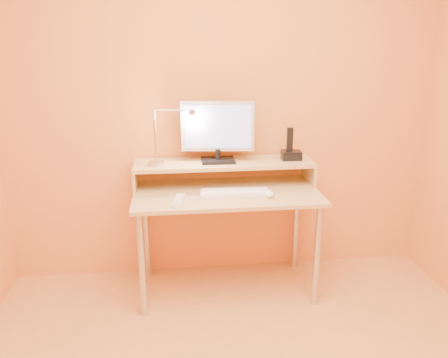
{
  "coord_description": "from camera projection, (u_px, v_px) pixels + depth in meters",
  "views": [
    {
      "loc": [
        -0.33,
        -1.48,
        1.67
      ],
      "look_at": [
        -0.02,
        1.13,
        0.82
      ],
      "focal_mm": 35.12,
      "sensor_mm": 36.0,
      "label": 1
    }
  ],
  "objects": [
    {
      "name": "lamp_head",
      "position": [
        192.0,
        112.0,
        2.78
      ],
      "size": [
        0.04,
        0.04,
        0.03
      ],
      "primitive_type": "cylinder",
      "color": "#BBBBBC",
      "rests_on": "lamp_arm"
    },
    {
      "name": "desk_leg_fl",
      "position": [
        142.0,
        266.0,
        2.66
      ],
      "size": [
        0.04,
        0.04,
        0.69
      ],
      "primitive_type": "cylinder",
      "color": "#BBBBBC",
      "rests_on": "floor"
    },
    {
      "name": "desk_leg_fr",
      "position": [
        317.0,
        256.0,
        2.78
      ],
      "size": [
        0.04,
        0.04,
        0.69
      ],
      "primitive_type": "cylinder",
      "color": "#BBBBBC",
      "rests_on": "floor"
    },
    {
      "name": "remote_control",
      "position": [
        179.0,
        200.0,
        2.66
      ],
      "size": [
        0.08,
        0.2,
        0.02
      ],
      "primitive_type": "cube",
      "rotation": [
        0.0,
        0.0,
        -0.17
      ],
      "color": "silver",
      "rests_on": "desk_lower"
    },
    {
      "name": "monitor_foot",
      "position": [
        218.0,
        160.0,
        2.93
      ],
      "size": [
        0.22,
        0.16,
        0.02
      ],
      "primitive_type": "cube",
      "color": "black",
      "rests_on": "desk_shelf"
    },
    {
      "name": "shelf_riser_right",
      "position": [
        309.0,
        172.0,
        3.03
      ],
      "size": [
        0.02,
        0.3,
        0.14
      ],
      "primitive_type": "cube",
      "color": "tan",
      "rests_on": "desk_lower"
    },
    {
      "name": "desk_leg_br",
      "position": [
        296.0,
        224.0,
        3.26
      ],
      "size": [
        0.04,
        0.04,
        0.69
      ],
      "primitive_type": "cylinder",
      "color": "#BBBBBC",
      "rests_on": "floor"
    },
    {
      "name": "monitor_screen",
      "position": [
        218.0,
        127.0,
        2.85
      ],
      "size": [
        0.43,
        0.05,
        0.28
      ],
      "primitive_type": "cube",
      "rotation": [
        0.0,
        0.0,
        -0.11
      ],
      "color": "#959ADC",
      "rests_on": "monitor_panel"
    },
    {
      "name": "phone_led",
      "position": [
        300.0,
        157.0,
        2.94
      ],
      "size": [
        0.01,
        0.0,
        0.04
      ],
      "primitive_type": "cube",
      "color": "#206BFF",
      "rests_on": "phone_dock"
    },
    {
      "name": "phone_dock",
      "position": [
        291.0,
        155.0,
        2.98
      ],
      "size": [
        0.14,
        0.11,
        0.06
      ],
      "primitive_type": "cube",
      "rotation": [
        0.0,
        0.0,
        -0.06
      ],
      "color": "black",
      "rests_on": "desk_shelf"
    },
    {
      "name": "monitor_neck",
      "position": [
        218.0,
        154.0,
        2.92
      ],
      "size": [
        0.04,
        0.04,
        0.07
      ],
      "primitive_type": "cylinder",
      "color": "black",
      "rests_on": "monitor_foot"
    },
    {
      "name": "lamp_bulb",
      "position": [
        192.0,
        115.0,
        2.79
      ],
      "size": [
        0.03,
        0.03,
        0.0
      ],
      "primitive_type": "cylinder",
      "color": "#FFEAC6",
      "rests_on": "lamp_head"
    },
    {
      "name": "desk_leg_bl",
      "position": [
        146.0,
        232.0,
        3.14
      ],
      "size": [
        0.04,
        0.04,
        0.69
      ],
      "primitive_type": "cylinder",
      "color": "#BBBBBC",
      "rests_on": "floor"
    },
    {
      "name": "desk_shelf",
      "position": [
        224.0,
        163.0,
        2.94
      ],
      "size": [
        1.2,
        0.3,
        0.02
      ],
      "primitive_type": "cube",
      "color": "tan",
      "rests_on": "desk_lower"
    },
    {
      "name": "lamp_arm",
      "position": [
        173.0,
        110.0,
        2.77
      ],
      "size": [
        0.24,
        0.01,
        0.01
      ],
      "primitive_type": "cylinder",
      "rotation": [
        0.0,
        1.57,
        0.0
      ],
      "color": "#BBBBBC",
      "rests_on": "lamp_post"
    },
    {
      "name": "monitor_panel",
      "position": [
        218.0,
        126.0,
        2.87
      ],
      "size": [
        0.48,
        0.09,
        0.33
      ],
      "primitive_type": "cube",
      "rotation": [
        0.0,
        0.0,
        -0.11
      ],
      "color": "silver",
      "rests_on": "monitor_neck"
    },
    {
      "name": "lamp_post",
      "position": [
        155.0,
        136.0,
        2.8
      ],
      "size": [
        0.01,
        0.01,
        0.33
      ],
      "primitive_type": "cylinder",
      "color": "#BBBBBC",
      "rests_on": "lamp_base"
    },
    {
      "name": "monitor_back",
      "position": [
        217.0,
        126.0,
        2.89
      ],
      "size": [
        0.43,
        0.06,
        0.28
      ],
      "primitive_type": "cube",
      "rotation": [
        0.0,
        0.0,
        -0.11
      ],
      "color": "black",
      "rests_on": "monitor_panel"
    },
    {
      "name": "shelf_riser_left",
      "position": [
        136.0,
        178.0,
        2.9
      ],
      "size": [
        0.02,
        0.3,
        0.14
      ],
      "primitive_type": "cube",
      "color": "tan",
      "rests_on": "desk_lower"
    },
    {
      "name": "mouse",
      "position": [
        268.0,
        193.0,
        2.75
      ],
      "size": [
        0.07,
        0.12,
        0.04
      ],
      "primitive_type": "ellipsoid",
      "rotation": [
        0.0,
        0.0,
        0.08
      ],
      "color": "white",
      "rests_on": "desk_lower"
    },
    {
      "name": "keyboard",
      "position": [
        235.0,
        194.0,
        2.77
      ],
      "size": [
        0.44,
        0.16,
        0.02
      ],
      "primitive_type": "cube",
      "rotation": [
        0.0,
        0.0,
        -0.05
      ],
      "color": "silver",
      "rests_on": "desk_lower"
    },
    {
      "name": "lamp_base",
      "position": [
        157.0,
        163.0,
        2.86
      ],
      "size": [
        0.1,
        0.1,
        0.02
      ],
      "primitive_type": "cylinder",
      "color": "#BBBBBC",
      "rests_on": "desk_shelf"
    },
    {
      "name": "wall_back",
      "position": [
        221.0,
        103.0,
        2.99
      ],
      "size": [
        3.0,
        0.04,
        2.5
      ],
      "primitive_type": "cube",
      "color": "#D77F44",
      "rests_on": "floor"
    },
    {
      "name": "desk_lower",
      "position": [
        227.0,
        193.0,
        2.85
      ],
      "size": [
        1.2,
        0.6,
        0.02
      ],
      "primitive_type": "cube",
      "color": "tan",
      "rests_on": "floor"
    },
    {
      "name": "phone_handset",
      "position": [
        290.0,
        139.0,
        2.95
      ],
      "size": [
        0.04,
        0.03,
        0.16
      ],
      "primitive_type": "cube",
      "rotation": [
        0.0,
        0.0,
        -0.06
      ],
      "color": "black",
      "rests_on": "phone_dock"
    }
  ]
}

